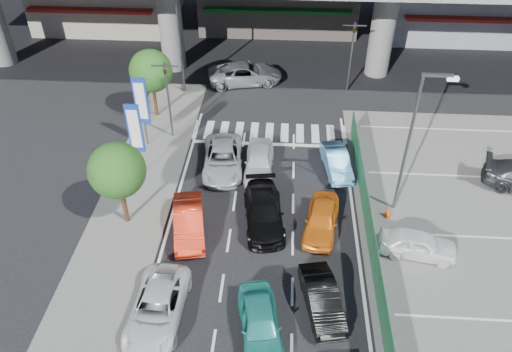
# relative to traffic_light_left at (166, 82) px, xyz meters

# --- Properties ---
(ground) EXTENTS (120.00, 120.00, 0.00)m
(ground) POSITION_rel_traffic_light_left_xyz_m (6.20, -12.00, -3.94)
(ground) COLOR black
(ground) RESTS_ON ground
(parking_lot) EXTENTS (12.00, 28.00, 0.06)m
(parking_lot) POSITION_rel_traffic_light_left_xyz_m (17.20, -10.00, -3.91)
(parking_lot) COLOR #5C5C5A
(parking_lot) RESTS_ON ground
(sidewalk_left) EXTENTS (4.00, 30.00, 0.12)m
(sidewalk_left) POSITION_rel_traffic_light_left_xyz_m (-0.80, -8.00, -3.88)
(sidewalk_left) COLOR #5C5C5A
(sidewalk_left) RESTS_ON ground
(fence_run) EXTENTS (0.16, 22.00, 1.80)m
(fence_run) POSITION_rel_traffic_light_left_xyz_m (11.50, -11.00, -3.04)
(fence_run) COLOR #216038
(fence_run) RESTS_ON ground
(traffic_light_left) EXTENTS (1.60, 1.24, 5.20)m
(traffic_light_left) POSITION_rel_traffic_light_left_xyz_m (0.00, 0.00, 0.00)
(traffic_light_left) COLOR #595B60
(traffic_light_left) RESTS_ON ground
(traffic_light_right) EXTENTS (1.60, 1.24, 5.20)m
(traffic_light_right) POSITION_rel_traffic_light_left_xyz_m (11.70, 7.00, 0.00)
(traffic_light_right) COLOR #595B60
(traffic_light_right) RESTS_ON ground
(street_lamp_right) EXTENTS (1.65, 0.22, 8.00)m
(street_lamp_right) POSITION_rel_traffic_light_left_xyz_m (13.37, -6.00, 0.83)
(street_lamp_right) COLOR #595B60
(street_lamp_right) RESTS_ON ground
(street_lamp_left) EXTENTS (1.65, 0.22, 8.00)m
(street_lamp_left) POSITION_rel_traffic_light_left_xyz_m (-0.13, 6.00, 0.83)
(street_lamp_left) COLOR #595B60
(street_lamp_left) RESTS_ON ground
(signboard_near) EXTENTS (0.80, 0.14, 4.70)m
(signboard_near) POSITION_rel_traffic_light_left_xyz_m (-1.00, -4.01, -0.87)
(signboard_near) COLOR #595B60
(signboard_near) RESTS_ON ground
(signboard_far) EXTENTS (0.80, 0.14, 4.70)m
(signboard_far) POSITION_rel_traffic_light_left_xyz_m (-1.40, -1.01, -0.87)
(signboard_far) COLOR #595B60
(signboard_far) RESTS_ON ground
(tree_near) EXTENTS (2.80, 2.80, 4.80)m
(tree_near) POSITION_rel_traffic_light_left_xyz_m (-0.80, -8.00, -0.55)
(tree_near) COLOR #382314
(tree_near) RESTS_ON ground
(tree_far) EXTENTS (2.80, 2.80, 4.80)m
(tree_far) POSITION_rel_traffic_light_left_xyz_m (-1.60, 2.50, -0.55)
(tree_far) COLOR #382314
(tree_far) RESTS_ON ground
(sedan_white_mid_left) EXTENTS (2.29, 4.70, 1.29)m
(sedan_white_mid_left) POSITION_rel_traffic_light_left_xyz_m (2.10, -13.75, -3.29)
(sedan_white_mid_left) COLOR white
(sedan_white_mid_left) RESTS_ON ground
(taxi_teal_mid) EXTENTS (2.36, 4.28, 1.38)m
(taxi_teal_mid) POSITION_rel_traffic_light_left_xyz_m (6.47, -14.24, -3.25)
(taxi_teal_mid) COLOR teal
(taxi_teal_mid) RESTS_ON ground
(hatch_black_mid_right) EXTENTS (2.09, 3.99, 1.25)m
(hatch_black_mid_right) POSITION_rel_traffic_light_left_xyz_m (9.05, -12.81, -3.31)
(hatch_black_mid_right) COLOR black
(hatch_black_mid_right) RESTS_ON ground
(taxi_orange_left) EXTENTS (2.26, 4.39, 1.38)m
(taxi_orange_left) POSITION_rel_traffic_light_left_xyz_m (2.54, -8.51, -3.25)
(taxi_orange_left) COLOR red
(taxi_orange_left) RESTS_ON ground
(sedan_black_mid) EXTENTS (2.55, 4.97, 1.38)m
(sedan_black_mid) POSITION_rel_traffic_light_left_xyz_m (6.27, -7.51, -3.25)
(sedan_black_mid) COLOR black
(sedan_black_mid) RESTS_ON ground
(taxi_orange_right) EXTENTS (2.21, 4.14, 1.34)m
(taxi_orange_right) POSITION_rel_traffic_light_left_xyz_m (9.22, -7.87, -3.27)
(taxi_orange_right) COLOR orange
(taxi_orange_right) RESTS_ON ground
(wagon_silver_front_left) EXTENTS (2.69, 5.05, 1.35)m
(wagon_silver_front_left) POSITION_rel_traffic_light_left_xyz_m (3.62, -3.06, -3.26)
(wagon_silver_front_left) COLOR #ABACB3
(wagon_silver_front_left) RESTS_ON ground
(sedan_white_front_mid) EXTENTS (1.64, 4.06, 1.38)m
(sedan_white_front_mid) POSITION_rel_traffic_light_left_xyz_m (5.76, -3.13, -3.25)
(sedan_white_front_mid) COLOR silver
(sedan_white_front_mid) RESTS_ON ground
(kei_truck_front_right) EXTENTS (1.86, 3.85, 1.21)m
(kei_truck_front_right) POSITION_rel_traffic_light_left_xyz_m (10.29, -2.84, -3.33)
(kei_truck_front_right) COLOR #61A8E3
(kei_truck_front_right) RESTS_ON ground
(crossing_wagon_silver) EXTENTS (5.94, 3.65, 1.54)m
(crossing_wagon_silver) POSITION_rel_traffic_light_left_xyz_m (4.05, 7.74, -3.17)
(crossing_wagon_silver) COLOR #989C9F
(crossing_wagon_silver) RESTS_ON ground
(parked_sedan_white) EXTENTS (3.92, 2.09, 1.27)m
(parked_sedan_white) POSITION_rel_traffic_light_left_xyz_m (13.76, -9.33, -3.24)
(parked_sedan_white) COLOR white
(parked_sedan_white) RESTS_ON parking_lot
(traffic_cone) EXTENTS (0.36, 0.36, 0.67)m
(traffic_cone) POSITION_rel_traffic_light_left_xyz_m (12.75, -6.77, -3.54)
(traffic_cone) COLOR #EA4C0D
(traffic_cone) RESTS_ON parking_lot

